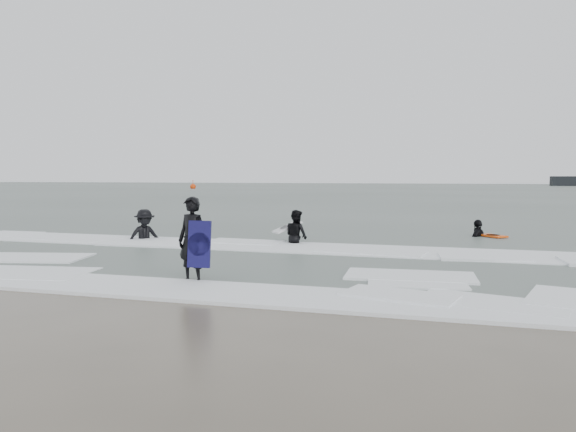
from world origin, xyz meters
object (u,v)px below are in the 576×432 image
(surfer_wading, at_px, (296,245))
(surfer_right_near, at_px, (478,238))
(surfer_centre, at_px, (192,283))
(buoy, at_px, (193,187))
(surfer_breaker, at_px, (145,241))

(surfer_wading, distance_m, surfer_right_near, 7.01)
(surfer_wading, bearing_deg, surfer_centre, 125.75)
(buoy, bearing_deg, surfer_breaker, -63.89)
(surfer_centre, distance_m, buoy, 87.62)
(surfer_centre, bearing_deg, surfer_wading, 100.76)
(surfer_wading, bearing_deg, buoy, -22.82)
(surfer_centre, xyz_separation_m, surfer_right_near, (5.89, 10.96, 0.00))
(surfer_wading, bearing_deg, surfer_right_near, -106.53)
(surfer_breaker, height_order, surfer_right_near, surfer_breaker)
(surfer_right_near, bearing_deg, surfer_breaker, -39.73)
(surfer_centre, bearing_deg, surfer_breaker, 141.42)
(surfer_breaker, bearing_deg, surfer_centre, -101.08)
(surfer_breaker, xyz_separation_m, buoy, (-35.06, 71.54, 0.42))
(surfer_centre, distance_m, surfer_breaker, 8.14)
(surfer_centre, xyz_separation_m, surfer_breaker, (-5.10, 6.34, 0.00))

